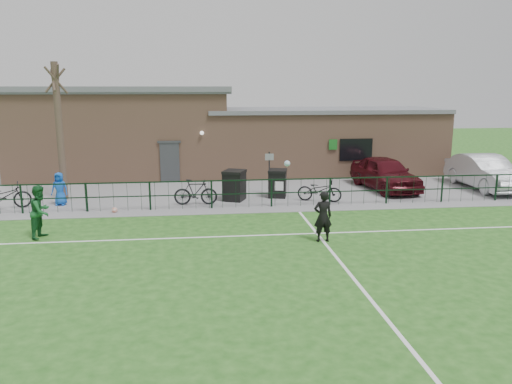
{
  "coord_description": "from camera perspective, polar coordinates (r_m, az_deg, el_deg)",
  "views": [
    {
      "loc": [
        -1.98,
        -12.15,
        4.97
      ],
      "look_at": [
        0.0,
        5.0,
        1.3
      ],
      "focal_mm": 35.0,
      "sensor_mm": 36.0,
      "label": 1
    }
  ],
  "objects": [
    {
      "name": "goalkeeper_kick",
      "position": [
        16.36,
        7.54,
        -2.61
      ],
      "size": [
        1.13,
        3.08,
        2.28
      ],
      "color": "black",
      "rests_on": "ground"
    },
    {
      "name": "perimeter_fence",
      "position": [
        20.72,
        -0.95,
        -0.18
      ],
      "size": [
        28.0,
        0.1,
        1.2
      ],
      "primitive_type": "cube",
      "color": "black",
      "rests_on": "ground"
    },
    {
      "name": "bicycle_d",
      "position": [
        21.31,
        -6.92,
        -0.0
      ],
      "size": [
        1.86,
        0.62,
        1.1
      ],
      "primitive_type": "imported",
      "rotation": [
        0.0,
        0.0,
        1.52
      ],
      "color": "black",
      "rests_on": "paving_strip"
    },
    {
      "name": "pitch_line_mid",
      "position": [
        17.02,
        0.39,
        -4.97
      ],
      "size": [
        28.0,
        0.1,
        0.01
      ],
      "primitive_type": "cube",
      "color": "white",
      "rests_on": "ground"
    },
    {
      "name": "bicycle_e",
      "position": [
        21.96,
        7.27,
        0.23
      ],
      "size": [
        2.04,
        1.34,
        1.02
      ],
      "primitive_type": "imported",
      "rotation": [
        0.0,
        0.0,
        1.19
      ],
      "color": "black",
      "rests_on": "paving_strip"
    },
    {
      "name": "outfield_player",
      "position": [
        18.06,
        -23.39,
        -2.07
      ],
      "size": [
        0.86,
        1.0,
        1.78
      ],
      "primitive_type": "imported",
      "rotation": [
        0.0,
        0.0,
        1.33
      ],
      "color": "#195929",
      "rests_on": "ground"
    },
    {
      "name": "paving_strip",
      "position": [
        26.2,
        -2.13,
        1.08
      ],
      "size": [
        34.0,
        13.0,
        0.02
      ],
      "primitive_type": "cube",
      "color": "slate",
      "rests_on": "ground"
    },
    {
      "name": "sign_post",
      "position": [
        23.16,
        1.52,
        2.17
      ],
      "size": [
        0.08,
        0.08,
        2.0
      ],
      "primitive_type": "cylinder",
      "rotation": [
        0.0,
        0.0,
        -0.3
      ],
      "color": "black",
      "rests_on": "paving_strip"
    },
    {
      "name": "ball_ground",
      "position": [
        20.75,
        -15.86,
        -2.0
      ],
      "size": [
        0.23,
        0.23,
        0.23
      ],
      "primitive_type": "sphere",
      "color": "silver",
      "rests_on": "ground"
    },
    {
      "name": "car_maroon",
      "position": [
        25.1,
        14.53,
        2.1
      ],
      "size": [
        2.51,
        4.93,
        1.61
      ],
      "primitive_type": "imported",
      "rotation": [
        0.0,
        0.0,
        0.13
      ],
      "color": "#450C13",
      "rests_on": "paving_strip"
    },
    {
      "name": "clubhouse",
      "position": [
        28.8,
        -4.4,
        6.49
      ],
      "size": [
        24.25,
        5.4,
        4.96
      ],
      "color": "#A87A5E",
      "rests_on": "ground"
    },
    {
      "name": "bicycle_c",
      "position": [
        22.84,
        -26.88,
        -0.43
      ],
      "size": [
        2.2,
        1.37,
        1.09
      ],
      "primitive_type": "imported",
      "rotation": [
        0.0,
        0.0,
        1.91
      ],
      "color": "black",
      "rests_on": "paving_strip"
    },
    {
      "name": "pitch_line_perp",
      "position": [
        13.72,
        10.9,
        -9.45
      ],
      "size": [
        0.1,
        16.0,
        0.01
      ],
      "primitive_type": "cube",
      "color": "white",
      "rests_on": "ground"
    },
    {
      "name": "ground",
      "position": [
        13.28,
        2.51,
        -9.99
      ],
      "size": [
        90.0,
        90.0,
        0.0
      ],
      "primitive_type": "plane",
      "color": "#205318",
      "rests_on": "ground"
    },
    {
      "name": "car_silver",
      "position": [
        26.91,
        24.68,
        2.08
      ],
      "size": [
        1.76,
        5.01,
        1.65
      ],
      "primitive_type": "imported",
      "rotation": [
        0.0,
        0.0,
        -0.0
      ],
      "color": "#B7B9BF",
      "rests_on": "paving_strip"
    },
    {
      "name": "wheelie_bin_left",
      "position": [
        22.02,
        -2.49,
        0.66
      ],
      "size": [
        1.12,
        1.18,
        1.25
      ],
      "primitive_type": "cube",
      "rotation": [
        0.0,
        0.0,
        -0.39
      ],
      "color": "black",
      "rests_on": "paving_strip"
    },
    {
      "name": "spectator_child",
      "position": [
        22.65,
        -21.53,
        0.34
      ],
      "size": [
        0.73,
        0.51,
        1.41
      ],
      "primitive_type": "imported",
      "rotation": [
        0.0,
        0.0,
        -0.1
      ],
      "color": "blue",
      "rests_on": "paving_strip"
    },
    {
      "name": "pitch_line_touch",
      "position": [
        20.66,
        -0.89,
        -1.91
      ],
      "size": [
        28.0,
        0.1,
        0.01
      ],
      "primitive_type": "cube",
      "color": "white",
      "rests_on": "ground"
    },
    {
      "name": "bare_tree",
      "position": [
        23.52,
        -21.52,
        6.37
      ],
      "size": [
        0.3,
        0.3,
        6.0
      ],
      "primitive_type": "cylinder",
      "color": "#46342A",
      "rests_on": "ground"
    },
    {
      "name": "wheelie_bin_right",
      "position": [
        22.71,
        2.47,
        0.91
      ],
      "size": [
        0.96,
        1.03,
        1.17
      ],
      "primitive_type": "cube",
      "rotation": [
        0.0,
        0.0,
        -0.24
      ],
      "color": "black",
      "rests_on": "paving_strip"
    }
  ]
}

